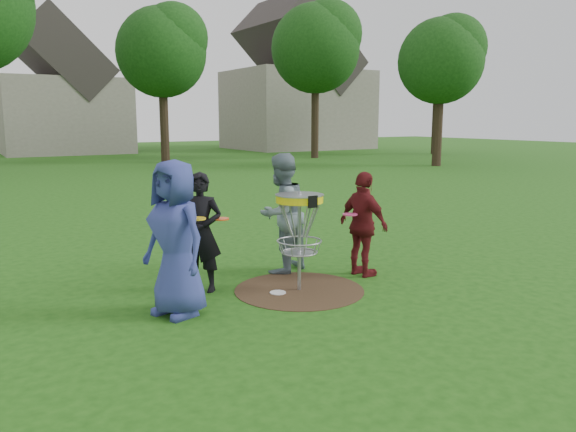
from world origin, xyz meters
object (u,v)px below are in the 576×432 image
player_blue (176,239)px  player_grey (281,213)px  player_black (201,232)px  disc_golf_basket (299,218)px  player_maroon (363,224)px

player_blue → player_grey: bearing=95.6°
player_black → disc_golf_basket: (1.15, -0.69, 0.20)m
player_grey → player_maroon: (0.93, -0.84, -0.13)m
player_blue → player_black: size_ratio=1.15×
player_blue → player_grey: 2.31m
player_grey → disc_golf_basket: size_ratio=1.33×
player_blue → disc_golf_basket: 1.78m
player_maroon → disc_golf_basket: 1.25m
player_blue → player_black: (0.62, 0.74, -0.12)m
disc_golf_basket → player_blue: bearing=-178.3°
player_blue → disc_golf_basket: size_ratio=1.36×
player_maroon → disc_golf_basket: size_ratio=1.14×
player_grey → disc_golf_basket: 1.02m
player_black → player_grey: (1.44, 0.28, 0.10)m
disc_golf_basket → player_maroon: bearing=6.2°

